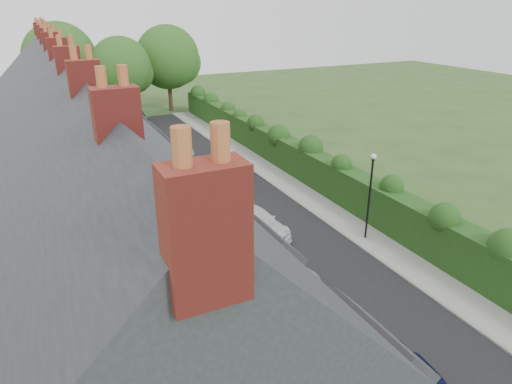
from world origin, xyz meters
TOP-DOWN VIEW (x-y plane):
  - ground at (0.00, 0.00)m, footprint 140.00×140.00m
  - road at (-0.50, 11.00)m, footprint 6.00×58.00m
  - pavement_hedge_side at (3.60, 11.00)m, footprint 2.20×58.00m
  - pavement_house_side at (-4.35, 11.00)m, footprint 1.70×58.00m
  - kerb_hedge_side at (2.55, 11.00)m, footprint 0.18×58.00m
  - kerb_house_side at (-3.55, 11.00)m, footprint 0.18×58.00m
  - hedge at (5.40, 11.00)m, footprint 2.10×58.00m
  - terrace_row at (-10.87, 9.98)m, footprint 9.05×40.50m
  - garden_wall_row at (-5.35, 10.00)m, footprint 0.35×40.35m
  - lamppost at (3.40, 4.00)m, footprint 0.32×0.32m
  - tree_far_left at (-2.65, 40.08)m, footprint 7.14×6.80m
  - tree_far_right at (3.39, 42.08)m, footprint 7.98×7.60m
  - tree_far_back at (-8.59, 43.08)m, footprint 8.40×8.00m
  - car_silver_a at (-3.00, -2.58)m, footprint 2.28×4.67m
  - car_silver_b at (-3.00, 2.43)m, footprint 2.76×4.87m
  - car_white at (-1.92, 7.46)m, footprint 3.01×5.30m
  - car_green at (-1.68, 15.79)m, footprint 1.79×4.39m
  - car_red at (-3.00, 20.12)m, footprint 1.90×4.90m
  - car_beige at (-1.75, 23.97)m, footprint 2.22×4.79m
  - car_grey at (-3.00, 29.40)m, footprint 2.08×4.65m
  - car_black at (-3.00, 35.86)m, footprint 1.69×3.90m
  - horse at (0.30, 14.83)m, footprint 0.81×1.73m
  - horse_cart at (0.30, 16.69)m, footprint 1.38×3.06m
  - car_extra_far at (-2.46, 36.81)m, footprint 2.60×5.25m

SIDE VIEW (x-z plane):
  - ground at x=0.00m, z-range 0.00..0.00m
  - road at x=-0.50m, z-range 0.00..0.02m
  - pavement_hedge_side at x=3.60m, z-range 0.00..0.12m
  - pavement_house_side at x=-4.35m, z-range 0.00..0.12m
  - kerb_hedge_side at x=2.55m, z-range 0.00..0.13m
  - kerb_house_side at x=-3.55m, z-range 0.00..0.13m
  - garden_wall_row at x=-5.35m, z-range -0.09..1.01m
  - car_silver_b at x=-3.00m, z-range 0.00..1.28m
  - car_black at x=-3.00m, z-range 0.00..1.31m
  - car_grey at x=-3.00m, z-range 0.00..1.32m
  - car_beige at x=-1.75m, z-range 0.00..1.33m
  - car_extra_far at x=-2.46m, z-range 0.00..1.43m
  - car_white at x=-1.92m, z-range 0.00..1.45m
  - horse at x=0.30m, z-range 0.00..1.46m
  - car_silver_a at x=-3.00m, z-range 0.00..1.47m
  - car_green at x=-1.68m, z-range 0.00..1.49m
  - car_red at x=-3.00m, z-range 0.00..1.59m
  - horse_cart at x=0.30m, z-range 0.16..2.36m
  - hedge at x=5.40m, z-range 0.18..3.03m
  - lamppost at x=3.40m, z-range 0.72..5.88m
  - terrace_row at x=-10.87m, z-range -1.28..10.22m
  - tree_far_left at x=-2.65m, z-range 1.07..10.36m
  - tree_far_right at x=3.39m, z-range 1.16..11.47m
  - tree_far_back at x=-8.59m, z-range 1.21..12.03m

